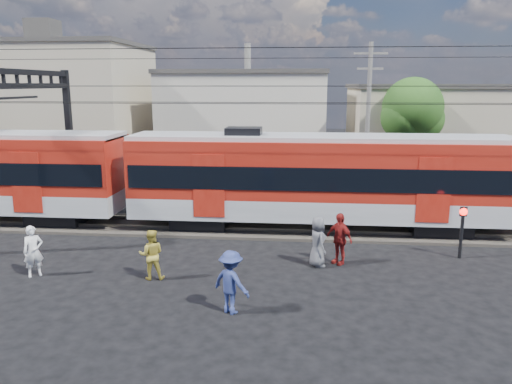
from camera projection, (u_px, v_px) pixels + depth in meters
The scene contains 17 objects.
ground at pixel (214, 307), 14.37m from camera, with size 120.00×120.00×0.00m, color black.
track_bed at pixel (246, 227), 22.14m from camera, with size 70.00×3.40×0.12m, color #2D2823.
rail_near at pixel (244, 229), 21.39m from camera, with size 70.00×0.12×0.12m, color #59544C.
rail_far at pixel (247, 220), 22.85m from camera, with size 70.00×0.12×0.12m, color #59544C.
commuter_train at pixel (323, 177), 21.34m from camera, with size 50.30×3.08×4.17m.
catenary at pixel (49, 111), 21.87m from camera, with size 70.00×9.30×7.52m.
building_west at pixel (50, 106), 38.31m from camera, with size 14.28×10.20×9.30m.
building_midwest at pixel (248, 118), 40.05m from camera, with size 12.24×12.24×7.30m.
building_mideast at pixel (465, 129), 35.76m from camera, with size 16.32×10.20×6.30m.
utility_pole_mid at pixel (368, 117), 27.45m from camera, with size 1.80×0.24×8.50m.
tree_near at pixel (415, 112), 30.14m from camera, with size 3.82×3.64×6.72m.
pedestrian_a at pixel (33, 251), 16.51m from camera, with size 0.63×0.41×1.72m, color white.
pedestrian_b at pixel (151, 255), 16.26m from camera, with size 0.81×0.63×1.67m, color gold.
pedestrian_c at pixel (231, 282), 13.81m from camera, with size 1.17×0.67×1.81m, color navy.
pedestrian_d at pixel (339, 238), 17.65m from camera, with size 1.09×0.45×1.86m, color maroon.
pedestrian_e at pixel (318, 242), 17.41m from camera, with size 0.87×0.56×1.77m, color #535358.
crossing_signal at pixel (462, 223), 18.10m from camera, with size 0.28×0.28×1.94m.
Camera 1 is at (2.48, -13.17, 6.27)m, focal length 35.00 mm.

